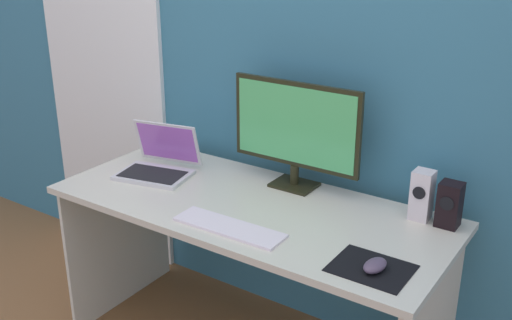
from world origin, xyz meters
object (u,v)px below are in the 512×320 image
Objects in this scene: speaker_right at (450,205)px; laptop at (158,164)px; mouse at (375,265)px; monitor at (295,130)px; speaker_near_monitor at (422,195)px; keyboard_external at (229,227)px.

laptop reaches higher than speaker_right.
laptop is at bearing 176.88° from mouse.
monitor reaches higher than speaker_near_monitor.
speaker_near_monitor is (0.54, 0.00, -0.15)m from monitor.
monitor reaches higher than keyboard_external.
keyboard_external is 4.26× the size of mouse.
laptop is (-1.21, -0.21, -0.04)m from speaker_right.
mouse is at bearing -101.83° from speaker_right.
laptop is 3.54× the size of mouse.
laptop reaches higher than keyboard_external.
monitor is 5.72× the size of mouse.
laptop is at bearing -169.05° from speaker_near_monitor.
laptop reaches higher than mouse.
mouse reaches higher than keyboard_external.
monitor is 1.62× the size of laptop.
speaker_right is 0.10m from speaker_near_monitor.
mouse is at bearing -11.32° from laptop.
keyboard_external is 0.55m from mouse.
mouse is (1.12, -0.22, -0.02)m from laptop.
laptop is 0.62m from keyboard_external.
monitor is 3.01× the size of speaker_near_monitor.
monitor is at bearing 20.34° from laptop.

